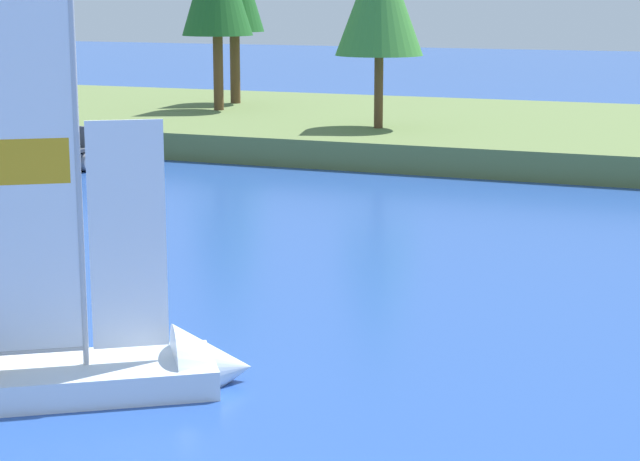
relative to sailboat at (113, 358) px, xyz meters
The scene contains 3 objects.
shore_bank 26.89m from the sailboat, 85.24° to the left, with size 80.00×15.33×0.86m, color #5B703D.
sailboat is the anchor object (origin of this frame).
pontoon_boat 21.37m from the sailboat, 130.65° to the left, with size 6.50×3.86×2.75m.
Camera 1 is at (5.74, -7.41, 5.22)m, focal length 64.31 mm.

